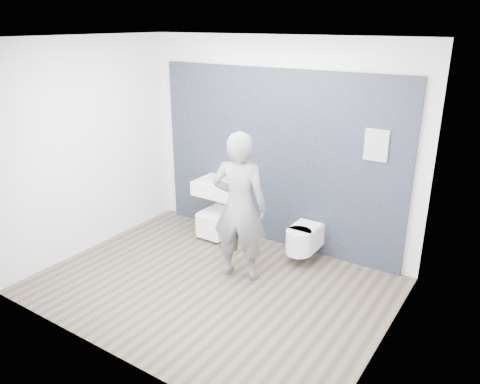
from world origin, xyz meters
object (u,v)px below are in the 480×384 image
Objects in this scene: toilet_rounded at (303,239)px; visitor at (240,207)px; washbasin at (219,187)px; toilet_square at (219,220)px.

toilet_rounded is 0.32× the size of visitor.
washbasin is at bearing -57.78° from visitor.
toilet_rounded is at bearing -0.60° from toilet_square.
toilet_square is at bearing -56.64° from visitor.
visitor is (0.88, -0.81, 0.17)m from washbasin.
washbasin reaches higher than toilet_square.
toilet_square is 1.35m from toilet_rounded.
washbasin is 0.50m from toilet_square.
toilet_square reaches higher than toilet_rounded.
washbasin is at bearing 178.06° from toilet_rounded.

